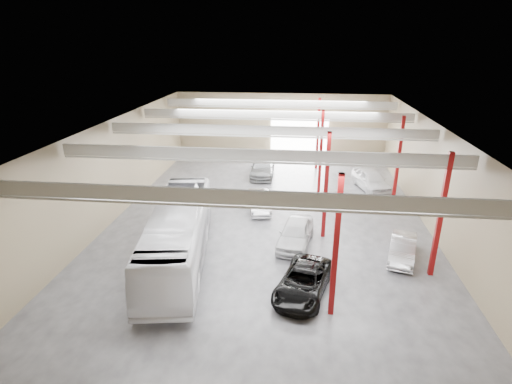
% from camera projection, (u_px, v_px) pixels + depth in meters
% --- Properties ---
extents(depot_shell, '(22.12, 32.12, 7.06)m').
position_uv_depth(depot_shell, '(271.00, 152.00, 27.29)').
color(depot_shell, '#3F3F43').
rests_on(depot_shell, ground).
extents(coach_bus, '(4.66, 12.55, 3.41)m').
position_uv_depth(coach_bus, '(179.00, 234.00, 22.94)').
color(coach_bus, white).
rests_on(coach_bus, ground).
extents(black_sedan, '(3.48, 5.35, 1.37)m').
position_uv_depth(black_sedan, '(304.00, 282.00, 20.22)').
color(black_sedan, black).
rests_on(black_sedan, ground).
extents(car_row_a, '(2.61, 4.94, 1.60)m').
position_uv_depth(car_row_a, '(296.00, 233.00, 25.05)').
color(car_row_a, silver).
rests_on(car_row_a, ground).
extents(car_row_b, '(2.21, 4.41, 1.39)m').
position_uv_depth(car_row_b, '(259.00, 201.00, 30.21)').
color(car_row_b, silver).
rests_on(car_row_b, ground).
extents(car_row_c, '(2.23, 5.29, 1.52)m').
position_uv_depth(car_row_c, '(262.00, 168.00, 37.88)').
color(car_row_c, slate).
rests_on(car_row_c, ground).
extents(car_right_near, '(2.45, 4.25, 1.32)m').
position_uv_depth(car_right_near, '(403.00, 249.00, 23.45)').
color(car_right_near, '#B1B0B5').
rests_on(car_right_near, ground).
extents(car_right_far, '(3.20, 5.36, 1.71)m').
position_uv_depth(car_right_far, '(371.00, 180.00, 34.37)').
color(car_right_far, silver).
rests_on(car_right_far, ground).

